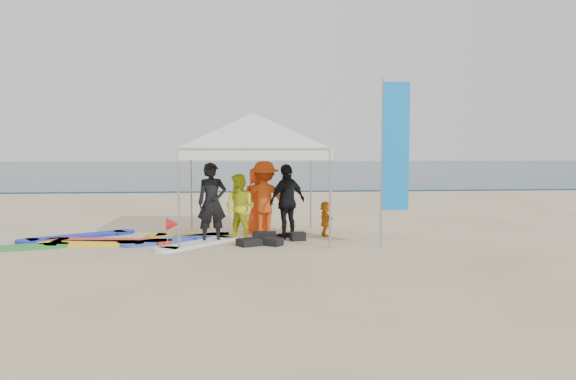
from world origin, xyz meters
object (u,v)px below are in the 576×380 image
(person_yellow, at_px, (240,208))
(surfboard_spread, at_px, (126,241))
(person_black_b, at_px, (287,201))
(feather_flag, at_px, (394,148))
(person_orange_a, at_px, (264,200))
(canopy_tent, at_px, (253,113))
(person_seated, at_px, (325,219))
(person_black_a, at_px, (212,203))
(person_orange_b, at_px, (258,200))
(marker_pennant, at_px, (173,224))

(person_yellow, distance_m, surfboard_spread, 2.81)
(person_black_b, xyz_separation_m, feather_flag, (2.21, -1.68, 1.30))
(person_orange_a, relative_size, canopy_tent, 0.41)
(person_yellow, height_order, canopy_tent, canopy_tent)
(person_seated, height_order, surfboard_spread, person_seated)
(person_orange_a, distance_m, person_black_b, 0.58)
(canopy_tent, bearing_deg, person_black_a, -145.67)
(person_black_a, bearing_deg, person_seated, 1.56)
(person_black_a, relative_size, person_orange_b, 1.08)
(person_yellow, relative_size, surfboard_spread, 0.28)
(person_orange_a, relative_size, surfboard_spread, 0.34)
(person_black_a, bearing_deg, person_black_b, 1.71)
(person_black_a, relative_size, surfboard_spread, 0.33)
(person_black_a, distance_m, feather_flag, 4.38)
(person_black_a, relative_size, person_yellow, 1.17)
(marker_pennant, distance_m, surfboard_spread, 1.41)
(surfboard_spread, bearing_deg, marker_pennant, -28.75)
(person_yellow, relative_size, person_orange_a, 0.84)
(person_yellow, xyz_separation_m, surfboard_spread, (-2.70, 0.14, -0.77))
(person_black_a, distance_m, person_seated, 2.97)
(person_black_a, xyz_separation_m, canopy_tent, (0.99, 0.68, 2.14))
(canopy_tent, bearing_deg, person_orange_a, -7.73)
(person_black_a, bearing_deg, marker_pennant, -172.78)
(person_black_b, distance_m, canopy_tent, 2.32)
(person_orange_b, height_order, marker_pennant, person_orange_b)
(person_black_a, distance_m, marker_pennant, 1.05)
(person_yellow, xyz_separation_m, marker_pennant, (-1.53, -0.50, -0.31))
(person_black_a, height_order, person_black_b, person_black_a)
(person_orange_b, height_order, canopy_tent, canopy_tent)
(person_orange_b, height_order, surfboard_spread, person_orange_b)
(canopy_tent, relative_size, surfboard_spread, 0.82)
(person_orange_a, bearing_deg, person_orange_b, -78.70)
(person_black_a, height_order, marker_pennant, person_black_a)
(person_orange_a, xyz_separation_m, marker_pennant, (-2.13, -0.99, -0.46))
(canopy_tent, height_order, feather_flag, feather_flag)
(person_yellow, relative_size, canopy_tent, 0.34)
(feather_flag, bearing_deg, person_seated, 121.71)
(person_seated, relative_size, surfboard_spread, 0.16)
(surfboard_spread, bearing_deg, person_orange_b, 20.28)
(person_black_b, relative_size, surfboard_spread, 0.32)
(person_orange_b, distance_m, person_seated, 1.87)
(feather_flag, bearing_deg, person_yellow, 158.75)
(person_orange_b, xyz_separation_m, surfboard_spread, (-3.17, -1.17, -0.84))
(canopy_tent, bearing_deg, person_black_b, -10.27)
(person_yellow, bearing_deg, person_black_a, -133.73)
(person_orange_b, distance_m, marker_pennant, 2.73)
(person_orange_a, height_order, person_seated, person_orange_a)
(person_yellow, bearing_deg, person_seated, 49.70)
(person_orange_b, height_order, feather_flag, feather_flag)
(person_black_a, height_order, surfboard_spread, person_black_a)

